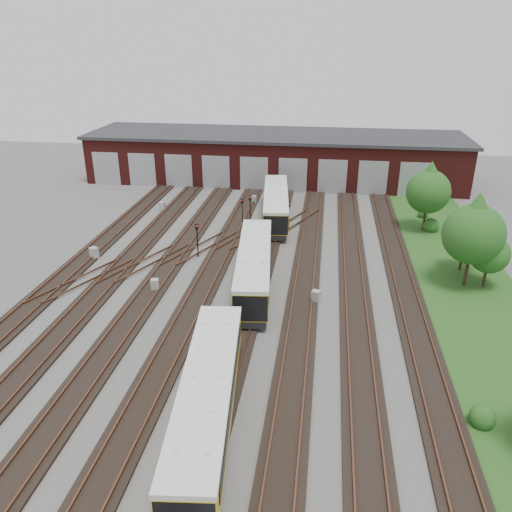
# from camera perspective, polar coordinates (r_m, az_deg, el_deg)

# --- Properties ---
(ground) EXTENTS (120.00, 120.00, 0.00)m
(ground) POSITION_cam_1_polar(r_m,az_deg,el_deg) (34.66, -5.26, -8.66)
(ground) COLOR #4B4846
(ground) RESTS_ON ground
(track_network) EXTENTS (30.40, 70.00, 0.33)m
(track_network) POSITION_cam_1_polar(r_m,az_deg,el_deg) (35.12, -5.32, -7.98)
(track_network) COLOR black
(track_network) RESTS_ON ground
(maintenance_shed) EXTENTS (51.00, 12.50, 6.35)m
(maintenance_shed) POSITION_cam_1_polar(r_m,az_deg,el_deg) (70.38, 2.13, 11.30)
(maintenance_shed) COLOR #4E1513
(maintenance_shed) RESTS_ON ground
(grass_verge) EXTENTS (8.00, 55.00, 0.05)m
(grass_verge) POSITION_cam_1_polar(r_m,az_deg,el_deg) (44.17, 22.80, -2.95)
(grass_verge) COLOR #1D4617
(grass_verge) RESTS_ON ground
(metro_train) EXTENTS (3.98, 46.12, 2.88)m
(metro_train) POSITION_cam_1_polar(r_m,az_deg,el_deg) (39.61, -0.20, -1.16)
(metro_train) COLOR black
(metro_train) RESTS_ON ground
(signal_mast_0) EXTENTS (0.33, 0.31, 3.25)m
(signal_mast_0) POSITION_cam_1_polar(r_m,az_deg,el_deg) (45.12, -6.74, 2.31)
(signal_mast_0) COLOR black
(signal_mast_0) RESTS_ON ground
(signal_mast_1) EXTENTS (0.27, 0.26, 3.36)m
(signal_mast_1) POSITION_cam_1_polar(r_m,az_deg,el_deg) (52.51, -0.67, 5.67)
(signal_mast_1) COLOR black
(signal_mast_1) RESTS_ON ground
(signal_mast_2) EXTENTS (0.28, 0.26, 3.19)m
(signal_mast_2) POSITION_cam_1_polar(r_m,az_deg,el_deg) (51.13, 3.78, 4.99)
(signal_mast_2) COLOR black
(signal_mast_2) RESTS_ON ground
(signal_mast_3) EXTENTS (0.26, 0.24, 2.97)m
(signal_mast_3) POSITION_cam_1_polar(r_m,az_deg,el_deg) (52.62, -1.58, 5.42)
(signal_mast_3) COLOR black
(signal_mast_3) RESTS_ON ground
(relay_cabinet_0) EXTENTS (0.84, 0.78, 1.11)m
(relay_cabinet_0) POSITION_cam_1_polar(r_m,az_deg,el_deg) (47.36, -18.01, 0.30)
(relay_cabinet_0) COLOR #9D9FA2
(relay_cabinet_0) RESTS_ON ground
(relay_cabinet_1) EXTENTS (0.69, 0.60, 1.04)m
(relay_cabinet_1) POSITION_cam_1_polar(r_m,az_deg,el_deg) (58.73, -10.65, 5.59)
(relay_cabinet_1) COLOR #9D9FA2
(relay_cabinet_1) RESTS_ON ground
(relay_cabinet_2) EXTENTS (0.71, 0.63, 1.01)m
(relay_cabinet_2) POSITION_cam_1_polar(r_m,az_deg,el_deg) (40.30, -11.48, -3.28)
(relay_cabinet_2) COLOR #9D9FA2
(relay_cabinet_2) RESTS_ON ground
(relay_cabinet_3) EXTENTS (0.59, 0.51, 0.92)m
(relay_cabinet_3) POSITION_cam_1_polar(r_m,az_deg,el_deg) (60.52, -0.21, 6.50)
(relay_cabinet_3) COLOR #9D9FA2
(relay_cabinet_3) RESTS_ON ground
(relay_cabinet_4) EXTENTS (0.75, 0.69, 1.02)m
(relay_cabinet_4) POSITION_cam_1_polar(r_m,az_deg,el_deg) (38.05, 6.86, -4.65)
(relay_cabinet_4) COLOR #9D9FA2
(relay_cabinet_4) RESTS_ON ground
(tree_0) EXTENTS (4.39, 4.39, 7.28)m
(tree_0) POSITION_cam_1_polar(r_m,az_deg,el_deg) (53.41, 19.16, 7.51)
(tree_0) COLOR #311F16
(tree_0) RESTS_ON ground
(tree_1) EXTENTS (3.02, 3.02, 5.01)m
(tree_1) POSITION_cam_1_polar(r_m,az_deg,el_deg) (45.34, 22.85, 2.15)
(tree_1) COLOR #311F16
(tree_1) RESTS_ON ground
(tree_2) EXTENTS (4.73, 4.73, 7.84)m
(tree_2) POSITION_cam_1_polar(r_m,az_deg,el_deg) (42.01, 23.72, 3.01)
(tree_2) COLOR #311F16
(tree_2) RESTS_ON ground
(tree_3) EXTENTS (3.08, 3.08, 5.10)m
(tree_3) POSITION_cam_1_polar(r_m,az_deg,el_deg) (43.02, 25.22, 0.66)
(tree_3) COLOR #311F16
(tree_3) RESTS_ON ground
(bush_0) EXTENTS (1.35, 1.35, 1.35)m
(bush_0) POSITION_cam_1_polar(r_m,az_deg,el_deg) (29.49, 24.51, -16.13)
(bush_0) COLOR #204A15
(bush_0) RESTS_ON ground
(bush_1) EXTENTS (1.61, 1.61, 1.61)m
(bush_1) POSITION_cam_1_polar(r_m,az_deg,el_deg) (54.58, 19.39, 3.52)
(bush_1) COLOR #204A15
(bush_1) RESTS_ON ground
(bush_2) EXTENTS (1.16, 1.16, 1.16)m
(bush_2) POSITION_cam_1_polar(r_m,az_deg,el_deg) (58.54, 18.58, 4.74)
(bush_2) COLOR #204A15
(bush_2) RESTS_ON ground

